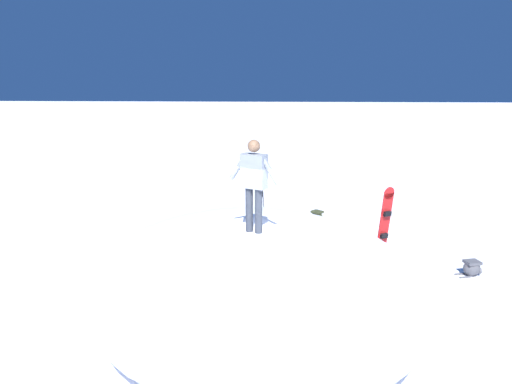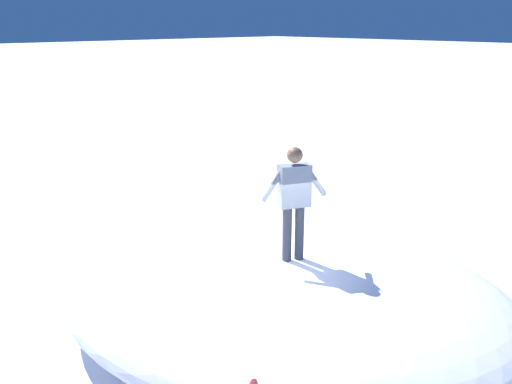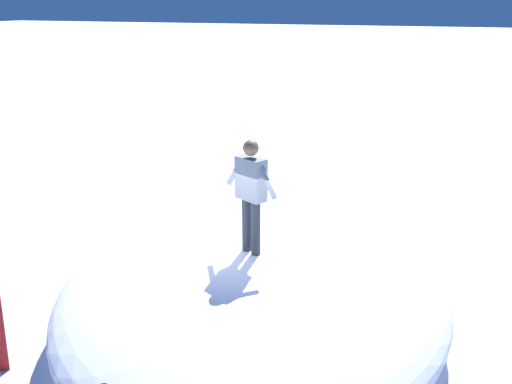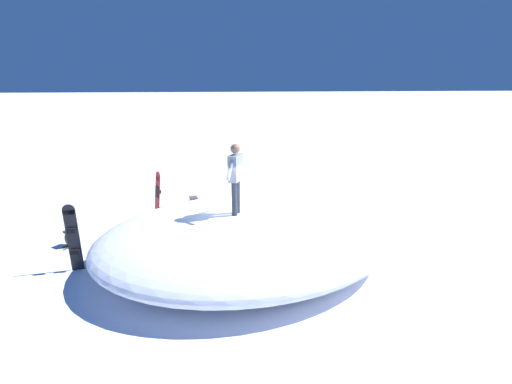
{
  "view_description": "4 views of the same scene",
  "coord_description": "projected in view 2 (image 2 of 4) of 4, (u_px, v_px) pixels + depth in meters",
  "views": [
    {
      "loc": [
        0.22,
        -7.9,
        3.93
      ],
      "look_at": [
        -0.53,
        0.07,
        2.06
      ],
      "focal_mm": 31.47,
      "sensor_mm": 36.0,
      "label": 1
    },
    {
      "loc": [
        5.21,
        5.54,
        4.76
      ],
      "look_at": [
        0.01,
        -0.05,
        2.42
      ],
      "focal_mm": 39.53,
      "sensor_mm": 36.0,
      "label": 2
    },
    {
      "loc": [
        -3.49,
        7.19,
        4.86
      ],
      "look_at": [
        -0.52,
        -0.22,
        2.11
      ],
      "focal_mm": 38.67,
      "sensor_mm": 36.0,
      "label": 3
    },
    {
      "loc": [
        -9.47,
        0.63,
        4.5
      ],
      "look_at": [
        -0.78,
        -0.33,
        1.88
      ],
      "focal_mm": 26.77,
      "sensor_mm": 36.0,
      "label": 4
    }
  ],
  "objects": [
    {
      "name": "snow_mound",
      "position": [
        279.0,
        291.0,
        8.93
      ],
      "size": [
        7.57,
        8.74,
        1.27
      ],
      "primitive_type": "ellipsoid",
      "rotation": [
        0.0,
        0.0,
        1.81
      ],
      "color": "white",
      "rests_on": "ground"
    },
    {
      "name": "ground",
      "position": [
        259.0,
        343.0,
        8.67
      ],
      "size": [
        240.0,
        240.0,
        0.0
      ],
      "primitive_type": "plane",
      "color": "white"
    },
    {
      "name": "snowboarder_standing",
      "position": [
        294.0,
        196.0,
        8.28
      ],
      "size": [
        0.99,
        0.51,
        1.74
      ],
      "color": "#333842",
      "rests_on": "snow_mound"
    }
  ]
}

